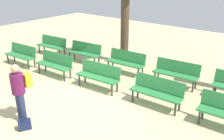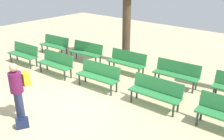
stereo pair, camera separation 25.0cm
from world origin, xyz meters
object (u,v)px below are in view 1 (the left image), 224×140
Objects in this scene: bench_r0_c2 at (99,75)px; handbag at (25,124)px; bench_r0_c3 at (157,90)px; visitor_with_backpack at (20,90)px; bench_r0_c0 at (21,54)px; bench_r1_c3 at (176,72)px; bench_r1_c0 at (52,44)px; bench_r1_c2 at (126,61)px; bench_r1_c1 at (85,51)px; bench_r0_c1 at (55,63)px.

handbag is at bearing -92.69° from bench_r0_c2.
bench_r0_c2 is 1.01× the size of bench_r0_c3.
visitor_with_backpack is at bearing 149.84° from handbag.
bench_r0_c0 is 4.45× the size of handbag.
bench_r1_c3 is 5.29m from handbag.
bench_r0_c0 is 1.00× the size of bench_r1_c0.
handbag is at bearing 153.39° from visitor_with_backpack.
bench_r1_c0 is at bearing 134.41° from handbag.
bench_r1_c2 is at bearing -0.16° from bench_r1_c0.
bench_r1_c1 is (-4.39, 1.40, 0.00)m from bench_r0_c3.
bench_r1_c3 is at bearing 39.14° from bench_r0_c2.
bench_r0_c0 is at bearing -28.96° from visitor_with_backpack.
handbag is (4.23, -2.68, -0.37)m from bench_r0_c0.
bench_r0_c1 is at bearing -51.86° from visitor_with_backpack.
visitor_with_backpack is at bearing -100.28° from bench_r0_c2.
bench_r1_c2 is (2.15, 0.15, 0.00)m from bench_r1_c1.
bench_r1_c1 reaches higher than handbag.
bench_r0_c0 is 0.99× the size of visitor_with_backpack.
visitor_with_backpack is (-2.26, -4.71, 0.43)m from bench_r1_c3.
bench_r1_c3 is at bearing -0.13° from bench_r1_c0.
bench_r1_c3 is (4.20, 0.32, 0.00)m from bench_r1_c1.
bench_r0_c0 is at bearing -164.47° from bench_r1_c3.
bench_r0_c1 is 1.78m from bench_r1_c1.
bench_r0_c2 is (2.08, 0.20, 0.00)m from bench_r0_c1.
handbag is (4.32, -4.41, -0.37)m from bench_r1_c0.
bench_r0_c0 is 4.56m from bench_r1_c2.
bench_r0_c1 is 3.20m from visitor_with_backpack.
bench_r1_c0 is at bearing 140.06° from bench_r0_c1.
bench_r1_c1 is (1.91, 1.93, 0.00)m from bench_r0_c0.
bench_r0_c2 is at bearing -91.20° from bench_r1_c2.
bench_r0_c2 and bench_r0_c3 have the same top height.
bench_r0_c1 and bench_r1_c1 have the same top height.
bench_r1_c0 is 2.01m from bench_r1_c1.
bench_r0_c1 and bench_r0_c2 have the same top height.
bench_r1_c0 is 6.22m from bench_r1_c3.
bench_r0_c0 is at bearing -179.18° from bench_r0_c1.
bench_r1_c0 and bench_r1_c1 have the same top height.
bench_r1_c3 is at bearing -1.41° from bench_r1_c1.
bench_r0_c1 is 1.00× the size of bench_r1_c2.
bench_r0_c3 is 6.50m from bench_r1_c0.
bench_r0_c3 is at bearing 0.53° from bench_r0_c0.
bench_r0_c2 is 1.00× the size of bench_r1_c1.
bench_r0_c2 reaches higher than handbag.
bench_r1_c2 is (4.05, 2.08, 0.00)m from bench_r0_c0.
bench_r1_c3 is (-0.19, 1.72, 0.00)m from bench_r0_c3.
bench_r1_c0 is (-2.14, 1.58, 0.00)m from bench_r0_c1.
bench_r1_c1 is 1.00× the size of bench_r1_c3.
visitor_with_backpack is 4.50× the size of handbag.
bench_r0_c2 is at bearing 2.10° from bench_r0_c1.
bench_r0_c2 is at bearing -92.11° from visitor_with_backpack.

